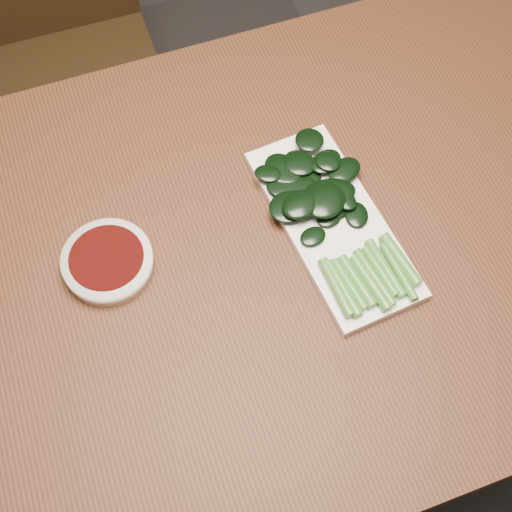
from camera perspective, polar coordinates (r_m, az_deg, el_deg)
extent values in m
plane|color=#2E2C2C|center=(1.71, 0.07, -11.48)|extent=(6.00, 6.00, 0.00)
cube|color=#462414|center=(1.03, 0.12, 0.09)|extent=(1.40, 0.80, 0.04)
cylinder|color=#462414|center=(1.71, 16.84, 10.16)|extent=(0.05, 0.05, 0.71)
cube|color=black|center=(1.65, -14.14, 13.00)|extent=(0.38, 0.38, 0.04)
cylinder|color=black|center=(1.74, -16.42, 2.93)|extent=(0.04, 0.04, 0.41)
cylinder|color=black|center=(1.74, -6.40, 5.97)|extent=(0.04, 0.04, 0.41)
cylinder|color=black|center=(1.94, -18.22, 10.51)|extent=(0.04, 0.04, 0.41)
cylinder|color=black|center=(1.93, -9.07, 13.31)|extent=(0.04, 0.04, 0.41)
cylinder|color=white|center=(1.01, -11.76, -0.48)|extent=(0.13, 0.13, 0.03)
cylinder|color=#3B0805|center=(0.99, -11.89, -0.16)|extent=(0.10, 0.10, 0.00)
cube|color=white|center=(1.03, 6.15, 2.63)|extent=(0.16, 0.33, 0.01)
cylinder|color=#45822D|center=(0.96, 6.44, -2.53)|extent=(0.02, 0.09, 0.02)
cylinder|color=#45822D|center=(0.96, 6.98, -2.60)|extent=(0.02, 0.09, 0.02)
cylinder|color=#45822D|center=(0.97, 7.46, -2.26)|extent=(0.02, 0.08, 0.01)
cylinder|color=#45822D|center=(0.97, 8.08, -2.02)|extent=(0.03, 0.08, 0.02)
cylinder|color=#45822D|center=(0.97, 9.13, -2.12)|extent=(0.03, 0.09, 0.02)
cylinder|color=#45822D|center=(0.98, 9.45, -1.69)|extent=(0.03, 0.09, 0.01)
cylinder|color=#45822D|center=(0.98, 9.91, -1.24)|extent=(0.02, 0.08, 0.01)
cylinder|color=#45822D|center=(0.99, 10.30, -0.97)|extent=(0.02, 0.09, 0.01)
cylinder|color=#45822D|center=(0.99, 11.35, -1.25)|extent=(0.02, 0.09, 0.01)
cylinder|color=#45822D|center=(1.00, 11.46, -0.31)|extent=(0.03, 0.09, 0.02)
ellipsoid|color=black|center=(1.06, 5.62, 7.55)|extent=(0.06, 0.05, 0.01)
ellipsoid|color=black|center=(1.05, 5.76, 7.55)|extent=(0.05, 0.05, 0.01)
ellipsoid|color=black|center=(1.02, 2.77, 4.03)|extent=(0.08, 0.07, 0.01)
ellipsoid|color=black|center=(1.01, 3.60, 4.13)|extent=(0.07, 0.06, 0.01)
ellipsoid|color=black|center=(1.02, 5.50, 4.46)|extent=(0.09, 0.08, 0.01)
ellipsoid|color=black|center=(1.04, 4.05, 5.49)|extent=(0.03, 0.04, 0.01)
ellipsoid|color=black|center=(1.03, 6.87, 4.69)|extent=(0.05, 0.06, 0.01)
ellipsoid|color=black|center=(1.03, 5.90, 5.07)|extent=(0.08, 0.06, 0.01)
ellipsoid|color=black|center=(1.04, 2.61, 5.62)|extent=(0.08, 0.07, 0.01)
ellipsoid|color=black|center=(1.08, 4.30, 9.25)|extent=(0.05, 0.05, 0.01)
ellipsoid|color=black|center=(1.06, 3.67, 6.80)|extent=(0.05, 0.08, 0.01)
ellipsoid|color=black|center=(1.06, 7.09, 6.83)|extent=(0.07, 0.06, 0.01)
ellipsoid|color=black|center=(1.02, 5.62, 4.78)|extent=(0.07, 0.06, 0.01)
ellipsoid|color=black|center=(1.06, 3.52, 7.41)|extent=(0.07, 0.06, 0.01)
ellipsoid|color=black|center=(1.04, 0.97, 6.63)|extent=(0.05, 0.05, 0.01)
ellipsoid|color=black|center=(1.05, 2.17, 7.00)|extent=(0.07, 0.07, 0.01)
ellipsoid|color=black|center=(1.02, 6.19, 3.58)|extent=(0.04, 0.04, 0.01)
ellipsoid|color=black|center=(1.02, 8.04, 3.31)|extent=(0.04, 0.05, 0.01)
ellipsoid|color=black|center=(1.00, 4.58, 1.58)|extent=(0.04, 0.04, 0.01)
ellipsoid|color=black|center=(1.02, 5.87, 3.10)|extent=(0.05, 0.04, 0.01)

